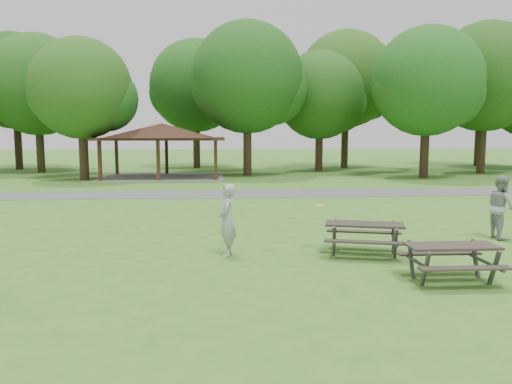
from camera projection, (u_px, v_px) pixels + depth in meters
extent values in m
plane|color=#397120|center=(226.00, 268.00, 11.57)|extent=(160.00, 160.00, 0.00)
cube|color=#4E4E51|center=(221.00, 194.00, 25.43)|extent=(120.00, 3.20, 0.02)
cube|color=#321D12|center=(100.00, 161.00, 31.91)|extent=(0.22, 0.22, 2.60)
cube|color=#3E2516|center=(117.00, 157.00, 37.26)|extent=(0.22, 0.22, 2.60)
cube|color=#342213|center=(158.00, 161.00, 32.19)|extent=(0.22, 0.22, 2.60)
cube|color=#321A12|center=(167.00, 157.00, 37.54)|extent=(0.22, 0.22, 2.60)
cube|color=#322112|center=(216.00, 161.00, 32.48)|extent=(0.22, 0.22, 2.60)
cube|color=#3D2816|center=(216.00, 157.00, 37.82)|extent=(0.22, 0.22, 2.60)
cube|color=#301E13|center=(162.00, 139.00, 34.70)|extent=(8.60, 6.60, 0.16)
pyramid|color=black|center=(162.00, 130.00, 34.63)|extent=(7.01, 7.01, 1.00)
cube|color=gray|center=(163.00, 177.00, 35.02)|extent=(8.40, 6.40, 0.03)
cylinder|color=black|center=(40.00, 148.00, 38.97)|extent=(0.60, 0.60, 3.85)
sphere|color=#1A4A15|center=(37.00, 85.00, 38.39)|extent=(7.80, 7.80, 7.80)
sphere|color=#184E16|center=(62.00, 95.00, 38.92)|extent=(5.07, 5.07, 5.07)
sphere|color=#174C15|center=(16.00, 92.00, 38.15)|extent=(4.68, 4.68, 4.68)
cylinder|color=#2E2014|center=(84.00, 153.00, 32.94)|extent=(0.60, 0.60, 3.50)
sphere|color=#1F4C15|center=(81.00, 88.00, 32.44)|extent=(6.60, 6.60, 6.60)
sphere|color=#154B15|center=(106.00, 99.00, 32.93)|extent=(4.29, 4.29, 4.29)
sphere|color=#194D16|center=(60.00, 96.00, 32.20)|extent=(3.96, 3.96, 3.96)
cylinder|color=#312316|center=(247.00, 148.00, 36.23)|extent=(0.60, 0.60, 4.02)
sphere|color=#164714|center=(247.00, 77.00, 35.63)|extent=(8.00, 8.00, 8.00)
sphere|color=#194914|center=(272.00, 89.00, 36.16)|extent=(5.20, 5.20, 5.20)
sphere|color=#154A15|center=(225.00, 86.00, 35.38)|extent=(4.80, 4.80, 4.80)
cylinder|color=#331F16|center=(319.00, 150.00, 40.19)|extent=(0.60, 0.60, 3.43)
sphere|color=#1A4714|center=(320.00, 95.00, 39.67)|extent=(7.00, 7.00, 7.00)
sphere|color=#184212|center=(338.00, 104.00, 40.17)|extent=(4.55, 4.55, 4.55)
sphere|color=#1C4313|center=(303.00, 102.00, 39.43)|extent=(4.20, 4.20, 4.20)
cylinder|color=black|center=(424.00, 150.00, 34.20)|extent=(0.60, 0.60, 3.78)
sphere|color=#164E16|center=(427.00, 81.00, 33.64)|extent=(7.40, 7.40, 7.40)
sphere|color=#174915|center=(448.00, 93.00, 34.15)|extent=(4.81, 4.81, 4.81)
sphere|color=#1A4714|center=(407.00, 89.00, 33.39)|extent=(4.44, 4.44, 4.44)
cylinder|color=#302215|center=(482.00, 146.00, 38.10)|extent=(0.60, 0.60, 4.20)
sphere|color=#1B4614|center=(486.00, 77.00, 37.48)|extent=(8.20, 8.20, 8.20)
sphere|color=#194D16|center=(506.00, 88.00, 38.02)|extent=(5.33, 5.33, 5.33)
sphere|color=#204B15|center=(465.00, 85.00, 37.23)|extent=(4.92, 4.92, 4.92)
cylinder|color=black|center=(18.00, 143.00, 42.18)|extent=(0.60, 0.60, 4.38)
sphere|color=#153F12|center=(15.00, 81.00, 41.56)|extent=(8.00, 8.00, 8.00)
sphere|color=#1F4614|center=(39.00, 91.00, 42.09)|extent=(5.20, 5.20, 5.20)
cylinder|color=#322016|center=(197.00, 144.00, 43.84)|extent=(0.60, 0.60, 4.13)
sphere|color=#164914|center=(196.00, 86.00, 43.23)|extent=(8.00, 8.00, 8.00)
sphere|color=#1A4F16|center=(217.00, 96.00, 43.76)|extent=(5.20, 5.20, 5.20)
sphere|color=#154513|center=(177.00, 93.00, 42.98)|extent=(4.80, 4.80, 4.80)
cylinder|color=#312115|center=(345.00, 142.00, 43.82)|extent=(0.60, 0.60, 4.55)
sphere|color=#214D16|center=(346.00, 79.00, 43.17)|extent=(8.40, 8.40, 8.40)
sphere|color=#123F12|center=(366.00, 89.00, 43.71)|extent=(5.46, 5.46, 5.46)
sphere|color=#1F4E16|center=(327.00, 86.00, 42.92)|extent=(5.04, 5.04, 5.04)
cylinder|color=black|center=(478.00, 143.00, 46.32)|extent=(0.60, 0.60, 4.27)
sphere|color=#1D4F16|center=(481.00, 87.00, 45.70)|extent=(8.00, 8.00, 8.00)
sphere|color=#204D16|center=(497.00, 96.00, 46.24)|extent=(5.20, 5.20, 5.20)
sphere|color=#1A4614|center=(465.00, 93.00, 45.46)|extent=(4.80, 4.80, 4.80)
cube|color=#2B251F|center=(364.00, 224.00, 12.77)|extent=(2.10, 1.27, 0.05)
cube|color=#2C2520|center=(365.00, 242.00, 12.18)|extent=(1.97, 0.79, 0.04)
cube|color=#2D2620|center=(364.00, 232.00, 13.44)|extent=(1.97, 0.79, 0.04)
cube|color=#3F3F42|center=(334.00, 242.00, 12.56)|extent=(0.17, 0.41, 0.85)
cube|color=#404043|center=(335.00, 235.00, 13.36)|extent=(0.17, 0.41, 0.85)
cube|color=#474749|center=(334.00, 237.00, 12.96)|extent=(0.48, 1.56, 0.05)
cube|color=#3F3F42|center=(396.00, 244.00, 12.28)|extent=(0.17, 0.41, 0.85)
cube|color=#38383A|center=(393.00, 237.00, 13.08)|extent=(0.17, 0.41, 0.85)
cube|color=#3A3A3C|center=(394.00, 239.00, 12.68)|extent=(0.48, 1.56, 0.05)
cube|color=#2F2622|center=(452.00, 246.00, 10.49)|extent=(1.89, 0.77, 0.05)
cube|color=#2D2720|center=(466.00, 268.00, 9.92)|extent=(1.88, 0.29, 0.04)
cube|color=#2E2521|center=(439.00, 253.00, 11.14)|extent=(1.88, 0.29, 0.04)
cube|color=#47474A|center=(425.00, 269.00, 10.10)|extent=(0.07, 0.39, 0.81)
cube|color=#39393B|center=(411.00, 260.00, 10.88)|extent=(0.07, 0.39, 0.81)
cube|color=#404042|center=(418.00, 263.00, 10.49)|extent=(0.08, 1.53, 0.05)
cube|color=#464649|center=(494.00, 268.00, 10.20)|extent=(0.07, 0.39, 0.81)
cube|color=#39393B|center=(475.00, 258.00, 10.97)|extent=(0.07, 0.39, 0.81)
cube|color=#414144|center=(484.00, 262.00, 10.58)|extent=(0.08, 1.53, 0.05)
cylinder|color=#FFF828|center=(320.00, 205.00, 13.26)|extent=(0.30, 0.30, 0.02)
imported|color=#A8A8AA|center=(227.00, 220.00, 12.66)|extent=(0.51, 0.72, 1.85)
imported|color=#97979A|center=(501.00, 207.00, 14.74)|extent=(0.74, 0.93, 1.89)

